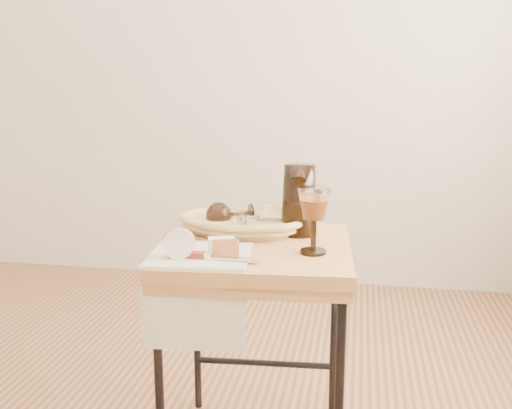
% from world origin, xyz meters
% --- Properties ---
extents(wall_back, '(3.60, 0.00, 2.70)m').
position_xyz_m(wall_back, '(0.00, 1.80, 1.35)').
color(wall_back, beige).
rests_on(wall_back, ground).
extents(side_table, '(0.57, 0.57, 0.67)m').
position_xyz_m(side_table, '(0.56, 0.19, 0.34)').
color(side_table, brown).
rests_on(side_table, floor).
extents(tea_towel, '(0.29, 0.26, 0.01)m').
position_xyz_m(tea_towel, '(0.43, 0.05, 0.68)').
color(tea_towel, white).
rests_on(tea_towel, side_table).
extents(bread_basket, '(0.37, 0.27, 0.05)m').
position_xyz_m(bread_basket, '(0.49, 0.32, 0.70)').
color(bread_basket, tan).
rests_on(bread_basket, side_table).
extents(goblet_lying_a, '(0.15, 0.14, 0.08)m').
position_xyz_m(goblet_lying_a, '(0.46, 0.33, 0.73)').
color(goblet_lying_a, black).
rests_on(goblet_lying_a, bread_basket).
extents(goblet_lying_b, '(0.16, 0.16, 0.09)m').
position_xyz_m(goblet_lying_b, '(0.54, 0.30, 0.73)').
color(goblet_lying_b, white).
rests_on(goblet_lying_b, bread_basket).
extents(pitcher, '(0.18, 0.25, 0.25)m').
position_xyz_m(pitcher, '(0.67, 0.32, 0.78)').
color(pitcher, black).
rests_on(pitcher, side_table).
extents(wine_goblet, '(0.11, 0.11, 0.18)m').
position_xyz_m(wine_goblet, '(0.73, 0.13, 0.76)').
color(wine_goblet, white).
rests_on(wine_goblet, side_table).
extents(apple_half, '(0.10, 0.07, 0.08)m').
position_xyz_m(apple_half, '(0.39, 0.02, 0.72)').
color(apple_half, red).
rests_on(apple_half, tea_towel).
extents(apple_wedge, '(0.08, 0.06, 0.05)m').
position_xyz_m(apple_wedge, '(0.49, 0.05, 0.70)').
color(apple_wedge, white).
rests_on(apple_wedge, tea_towel).
extents(table_knife, '(0.23, 0.03, 0.02)m').
position_xyz_m(table_knife, '(0.48, 0.01, 0.69)').
color(table_knife, silver).
rests_on(table_knife, tea_towel).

